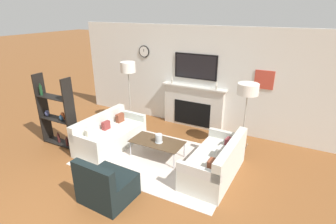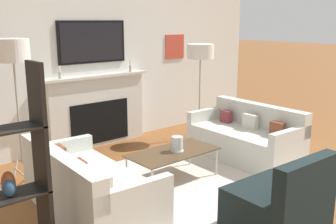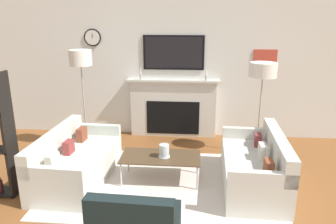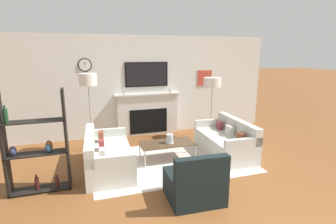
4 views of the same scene
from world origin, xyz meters
name	(u,v)px [view 4 (image 4 of 4)]	position (x,y,z in m)	size (l,w,h in m)	color
fireplace_wall	(147,91)	(0.00, 4.73, 1.21)	(7.19, 0.28, 2.70)	silver
area_rug	(170,161)	(0.00, 2.65, 0.01)	(3.24, 2.18, 0.01)	beige
couch_left	(107,157)	(-1.31, 2.65, 0.27)	(0.92, 1.76, 0.74)	silver
couch_right	(226,142)	(1.31, 2.64, 0.29)	(0.86, 1.67, 0.79)	silver
armchair	(195,184)	(-0.12, 1.11, 0.27)	(0.85, 0.79, 0.82)	black
coffee_table	(167,144)	(-0.05, 2.73, 0.36)	(1.16, 0.59, 0.38)	#4C3823
hurricane_candle	(170,139)	(0.01, 2.71, 0.47)	(0.17, 0.17, 0.19)	silver
floor_lamp_left	(88,81)	(-1.54, 3.85, 1.63)	(0.39, 0.39, 1.80)	#9E998E
floor_lamp_right	(212,83)	(1.54, 3.85, 1.48)	(0.45, 0.45, 1.62)	#9E998E
shelf_unit	(36,146)	(-2.43, 2.17, 0.77)	(0.95, 0.28, 1.69)	black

